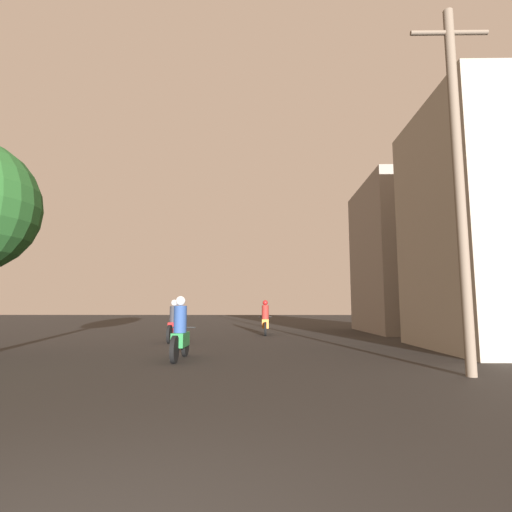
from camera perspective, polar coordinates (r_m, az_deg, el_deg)
motorcycle_green at (r=10.28m, az=-10.76°, el=-10.92°), size 0.60×1.96×1.57m
motorcycle_red at (r=15.45m, az=-11.62°, el=-9.60°), size 0.60×2.09×1.56m
motorcycle_orange at (r=18.77m, az=1.34°, el=-9.26°), size 0.60×1.98×1.60m
building_right_near at (r=14.42m, az=30.65°, el=3.82°), size 4.12×5.35×7.63m
building_right_far at (r=22.20m, az=20.13°, el=-0.16°), size 4.01×6.56×7.73m
utility_pole_near at (r=9.06m, az=26.95°, el=10.26°), size 1.60×0.20×7.49m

